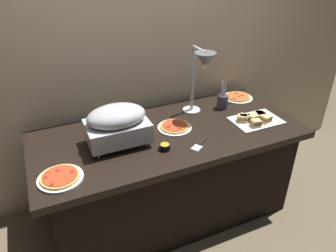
{
  "coord_description": "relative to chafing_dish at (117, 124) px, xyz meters",
  "views": [
    {
      "loc": [
        -0.8,
        -1.75,
        1.92
      ],
      "look_at": [
        -0.01,
        0.0,
        0.81
      ],
      "focal_mm": 34.01,
      "sensor_mm": 36.0,
      "label": 1
    }
  ],
  "objects": [
    {
      "name": "pizza_plate_front",
      "position": [
        1.14,
        0.27,
        -0.14
      ],
      "size": [
        0.25,
        0.25,
        0.03
      ],
      "color": "white",
      "rests_on": "buffet_table"
    },
    {
      "name": "sauce_cup_near",
      "position": [
        0.25,
        -0.18,
        -0.14
      ],
      "size": [
        0.07,
        0.07,
        0.04
      ],
      "color": "black",
      "rests_on": "buffet_table"
    },
    {
      "name": "heat_lamp",
      "position": [
        0.67,
        0.1,
        0.25
      ],
      "size": [
        0.15,
        0.31,
        0.53
      ],
      "color": "#B7BABF",
      "rests_on": "buffet_table"
    },
    {
      "name": "back_wall",
      "position": [
        0.37,
        0.51,
        0.28
      ],
      "size": [
        4.4,
        0.04,
        2.4
      ],
      "primitive_type": "cube",
      "color": "#C6B593",
      "rests_on": "ground_plane"
    },
    {
      "name": "ground_plane",
      "position": [
        0.37,
        0.01,
        -0.92
      ],
      "size": [
        8.0,
        8.0,
        0.0
      ],
      "primitive_type": "plane",
      "color": "brown"
    },
    {
      "name": "serving_spatula",
      "position": [
        0.48,
        -0.23,
        -0.15
      ],
      "size": [
        0.16,
        0.12,
        0.01
      ],
      "color": "#B7BABF",
      "rests_on": "buffet_table"
    },
    {
      "name": "pizza_plate_center",
      "position": [
        0.43,
        0.04,
        -0.14
      ],
      "size": [
        0.25,
        0.25,
        0.03
      ],
      "color": "white",
      "rests_on": "buffet_table"
    },
    {
      "name": "buffet_table",
      "position": [
        0.37,
        0.01,
        -0.53
      ],
      "size": [
        1.9,
        0.84,
        0.76
      ],
      "color": "black",
      "rests_on": "ground_plane"
    },
    {
      "name": "pizza_plate_raised_stand",
      "position": [
        -0.4,
        -0.22,
        -0.14
      ],
      "size": [
        0.26,
        0.26,
        0.03
      ],
      "color": "white",
      "rests_on": "buffet_table"
    },
    {
      "name": "utensil_holder",
      "position": [
        0.92,
        0.18,
        -0.1
      ],
      "size": [
        0.08,
        0.08,
        0.23
      ],
      "color": "#383347",
      "rests_on": "buffet_table"
    },
    {
      "name": "chafing_dish",
      "position": [
        0.0,
        0.0,
        0.0
      ],
      "size": [
        0.4,
        0.27,
        0.28
      ],
      "color": "#B7BABF",
      "rests_on": "buffet_table"
    },
    {
      "name": "sandwich_platter",
      "position": [
        1.02,
        -0.12,
        -0.13
      ],
      "size": [
        0.36,
        0.25,
        0.06
      ],
      "color": "white",
      "rests_on": "buffet_table"
    }
  ]
}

